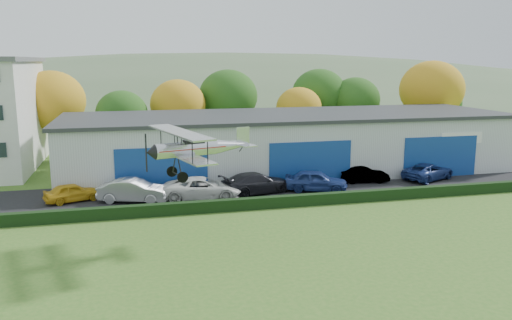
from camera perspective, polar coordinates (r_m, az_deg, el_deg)
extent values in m
plane|color=#386921|center=(21.81, 13.48, -16.84)|extent=(300.00, 300.00, 0.00)
cube|color=black|center=(41.17, 3.84, -3.19)|extent=(48.00, 9.00, 0.05)
cube|color=black|center=(36.69, 6.12, -4.39)|extent=(46.00, 0.60, 0.80)
cube|color=#B2B7BC|center=(47.81, 3.62, 1.82)|extent=(40.00, 12.00, 5.00)
cube|color=#2D3033|center=(47.46, 3.66, 4.98)|extent=(40.60, 12.60, 0.30)
cube|color=navy|center=(39.90, -10.37, -1.19)|extent=(7.00, 0.12, 3.60)
cube|color=navy|center=(42.29, 6.07, -0.38)|extent=(7.00, 0.12, 3.60)
cube|color=navy|center=(47.68, 19.76, 0.32)|extent=(7.00, 0.12, 3.60)
cylinder|color=#3D2614|center=(58.17, -21.40, 1.79)|extent=(0.36, 0.36, 3.15)
ellipsoid|color=#B08615|center=(57.69, -21.70, 6.16)|extent=(6.84, 6.84, 6.16)
cylinder|color=#3D2614|center=(55.73, -14.49, 1.47)|extent=(0.36, 0.36, 2.45)
ellipsoid|color=#1E4C14|center=(55.29, -14.66, 5.01)|extent=(5.32, 5.32, 4.79)
cylinder|color=#3D2614|center=(57.91, -8.54, 2.22)|extent=(0.36, 0.36, 2.80)
ellipsoid|color=#B08615|center=(57.45, -8.65, 6.12)|extent=(6.08, 6.08, 5.47)
cylinder|color=#3D2614|center=(60.67, -3.07, 2.88)|extent=(0.36, 0.36, 3.15)
ellipsoid|color=#1E4C14|center=(60.21, -3.11, 7.08)|extent=(6.84, 6.84, 6.16)
cylinder|color=#3D2614|center=(60.81, 4.72, 2.55)|extent=(0.36, 0.36, 2.45)
ellipsoid|color=#B08615|center=(60.41, 4.78, 5.80)|extent=(5.32, 5.32, 4.79)
cylinder|color=#3D2614|center=(65.56, 10.82, 3.15)|extent=(0.36, 0.36, 2.80)
ellipsoid|color=#1E4C14|center=(65.16, 10.95, 6.60)|extent=(6.08, 6.08, 5.47)
cylinder|color=#3D2614|center=(65.85, 18.64, 3.11)|extent=(0.36, 0.36, 3.50)
ellipsoid|color=#B08615|center=(65.41, 18.91, 7.41)|extent=(7.60, 7.60, 6.84)
cylinder|color=#3D2614|center=(71.41, 19.62, 3.19)|extent=(0.36, 0.36, 2.45)
ellipsoid|color=#1E4C14|center=(71.06, 19.80, 5.96)|extent=(5.32, 5.32, 4.79)
cylinder|color=#3D2614|center=(65.83, 6.93, 3.45)|extent=(0.36, 0.36, 3.15)
ellipsoid|color=#1E4C14|center=(65.41, 7.02, 7.32)|extent=(6.84, 6.84, 6.16)
ellipsoid|color=#4C6642|center=(161.73, -3.27, 1.86)|extent=(320.00, 196.00, 56.00)
ellipsoid|color=#4C6642|center=(186.80, 18.38, 4.24)|extent=(240.00, 126.00, 36.00)
imported|color=gold|center=(39.46, -19.68, -3.39)|extent=(4.25, 2.81, 1.34)
imported|color=silver|center=(38.07, -13.40, -3.31)|extent=(5.36, 3.23, 1.67)
imported|color=silver|center=(38.10, -5.94, -3.11)|extent=(6.00, 3.29, 1.59)
imported|color=black|center=(39.39, -0.01, -2.56)|extent=(6.00, 3.74, 1.62)
imported|color=navy|center=(40.34, 6.66, -2.29)|extent=(5.24, 3.59, 1.66)
imported|color=gray|center=(43.92, 11.94, -1.59)|extent=(4.16, 1.93, 1.32)
imported|color=navy|center=(46.37, 18.56, -1.22)|extent=(5.56, 4.20, 1.40)
cylinder|color=silver|center=(28.32, -7.77, 1.18)|extent=(3.60, 1.72, 0.83)
cone|color=silver|center=(29.42, -2.74, 1.63)|extent=(2.18, 1.33, 0.83)
cone|color=black|center=(27.67, -11.59, 0.83)|extent=(0.66, 0.92, 0.83)
cube|color=#A02311|center=(28.41, -7.25, 1.32)|extent=(3.96, 1.84, 0.06)
cube|color=black|center=(28.43, -6.92, 2.03)|extent=(1.21, 0.83, 0.23)
cube|color=silver|center=(28.30, -8.10, 0.59)|extent=(2.86, 6.72, 0.09)
cube|color=silver|center=(28.04, -8.52, 3.06)|extent=(3.04, 7.10, 0.09)
cylinder|color=black|center=(25.84, -7.08, 1.05)|extent=(0.07, 0.07, 1.20)
cylinder|color=black|center=(26.16, -5.39, 1.20)|extent=(0.07, 0.07, 1.20)
cylinder|color=black|center=(30.29, -10.50, 2.40)|extent=(0.07, 0.07, 1.20)
cylinder|color=black|center=(30.57, -9.02, 2.52)|extent=(0.07, 0.07, 1.20)
cylinder|color=black|center=(27.79, -8.27, 2.33)|extent=(0.11, 0.21, 0.69)
cylinder|color=black|center=(28.39, -8.73, 2.49)|extent=(0.11, 0.21, 0.69)
cylinder|color=black|center=(27.91, -8.49, -0.63)|extent=(0.23, 0.64, 1.13)
cylinder|color=black|center=(28.63, -9.04, -0.35)|extent=(0.23, 0.64, 1.13)
cylinder|color=black|center=(28.38, -8.74, -1.58)|extent=(0.52, 1.71, 0.06)
cylinder|color=black|center=(27.62, -8.13, -1.91)|extent=(0.60, 0.28, 0.59)
cylinder|color=black|center=(29.15, -9.31, -1.27)|extent=(0.60, 0.28, 0.59)
cylinder|color=black|center=(29.75, -1.62, 1.29)|extent=(0.34, 0.14, 0.39)
cube|color=silver|center=(29.70, -1.62, 1.82)|extent=(1.43, 2.53, 0.06)
cube|color=silver|center=(29.67, -1.47, 2.71)|extent=(0.82, 0.27, 1.02)
cube|color=black|center=(27.60, -12.09, 0.78)|extent=(0.08, 0.12, 2.03)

